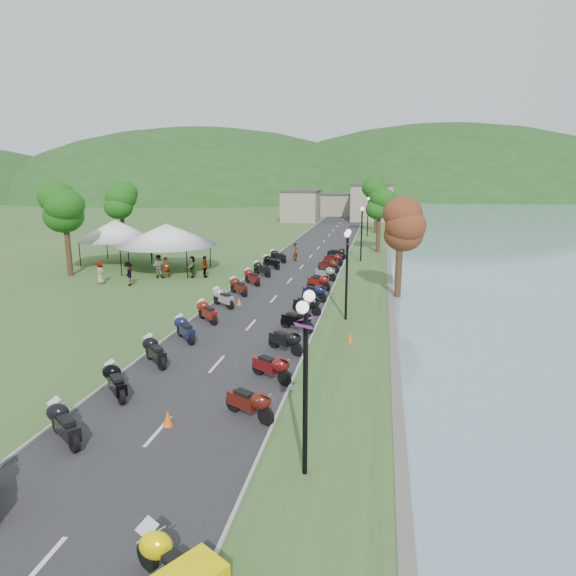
{
  "coord_description": "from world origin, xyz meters",
  "views": [
    {
      "loc": [
        6.78,
        -10.04,
        8.09
      ],
      "look_at": [
        1.36,
        19.78,
        1.3
      ],
      "focal_mm": 32.0,
      "sensor_mm": 36.0,
      "label": 1
    }
  ],
  "objects_px": {
    "vendor_tent_main": "(167,248)",
    "pedestrian_c": "(129,286)",
    "yellow_trike": "(172,568)",
    "streetlamp_near": "(305,389)",
    "pedestrian_a": "(167,278)",
    "pedestrian_b": "(159,278)"
  },
  "relations": [
    {
      "from": "vendor_tent_main",
      "to": "pedestrian_a",
      "type": "bearing_deg",
      "value": -68.75
    },
    {
      "from": "vendor_tent_main",
      "to": "pedestrian_c",
      "type": "distance_m",
      "value": 6.37
    },
    {
      "from": "pedestrian_a",
      "to": "pedestrian_c",
      "type": "height_order",
      "value": "pedestrian_c"
    },
    {
      "from": "yellow_trike",
      "to": "vendor_tent_main",
      "type": "distance_m",
      "value": 35.1
    },
    {
      "from": "yellow_trike",
      "to": "pedestrian_b",
      "type": "distance_m",
      "value": 32.16
    },
    {
      "from": "pedestrian_a",
      "to": "pedestrian_c",
      "type": "relative_size",
      "value": 0.94
    },
    {
      "from": "yellow_trike",
      "to": "vendor_tent_main",
      "type": "height_order",
      "value": "vendor_tent_main"
    },
    {
      "from": "streetlamp_near",
      "to": "pedestrian_b",
      "type": "relative_size",
      "value": 2.68
    },
    {
      "from": "streetlamp_near",
      "to": "pedestrian_b",
      "type": "distance_m",
      "value": 29.23
    },
    {
      "from": "yellow_trike",
      "to": "pedestrian_c",
      "type": "relative_size",
      "value": 1.34
    },
    {
      "from": "pedestrian_a",
      "to": "pedestrian_b",
      "type": "relative_size",
      "value": 0.88
    },
    {
      "from": "yellow_trike",
      "to": "vendor_tent_main",
      "type": "relative_size",
      "value": 0.42
    },
    {
      "from": "pedestrian_a",
      "to": "streetlamp_near",
      "type": "bearing_deg",
      "value": -106.05
    },
    {
      "from": "vendor_tent_main",
      "to": "pedestrian_b",
      "type": "bearing_deg",
      "value": -80.8
    },
    {
      "from": "streetlamp_near",
      "to": "pedestrian_c",
      "type": "height_order",
      "value": "streetlamp_near"
    },
    {
      "from": "vendor_tent_main",
      "to": "pedestrian_c",
      "type": "relative_size",
      "value": 3.2
    },
    {
      "from": "streetlamp_near",
      "to": "pedestrian_c",
      "type": "xyz_separation_m",
      "value": [
        -16.33,
        21.7,
        -2.5
      ]
    },
    {
      "from": "yellow_trike",
      "to": "pedestrian_a",
      "type": "distance_m",
      "value": 32.09
    },
    {
      "from": "streetlamp_near",
      "to": "pedestrian_a",
      "type": "distance_m",
      "value": 29.07
    },
    {
      "from": "streetlamp_near",
      "to": "vendor_tent_main",
      "type": "height_order",
      "value": "streetlamp_near"
    },
    {
      "from": "pedestrian_b",
      "to": "pedestrian_a",
      "type": "bearing_deg",
      "value": -169.68
    },
    {
      "from": "pedestrian_a",
      "to": "yellow_trike",
      "type": "bearing_deg",
      "value": -113.19
    }
  ]
}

